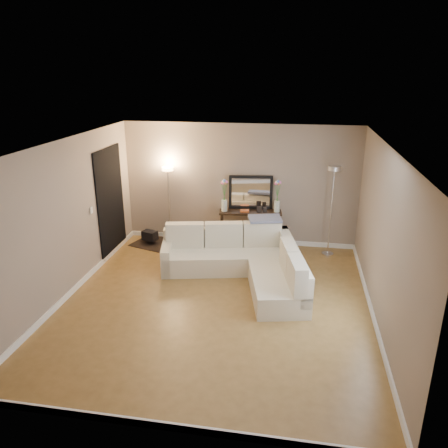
% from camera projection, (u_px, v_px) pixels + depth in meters
% --- Properties ---
extents(floor, '(5.00, 5.50, 0.01)m').
position_uv_depth(floor, '(216.00, 303.00, 7.21)').
color(floor, olive).
rests_on(floor, ground).
extents(ceiling, '(5.00, 5.50, 0.01)m').
position_uv_depth(ceiling, '(215.00, 145.00, 6.33)').
color(ceiling, white).
rests_on(ceiling, ground).
extents(wall_back, '(5.00, 0.02, 2.60)m').
position_uv_depth(wall_back, '(239.00, 185.00, 9.33)').
color(wall_back, gray).
rests_on(wall_back, ground).
extents(wall_front, '(5.00, 0.02, 2.60)m').
position_uv_depth(wall_front, '(162.00, 326.00, 4.21)').
color(wall_front, gray).
rests_on(wall_front, ground).
extents(wall_left, '(0.02, 5.50, 2.60)m').
position_uv_depth(wall_left, '(66.00, 220.00, 7.17)').
color(wall_left, gray).
rests_on(wall_left, ground).
extents(wall_right, '(0.02, 5.50, 2.60)m').
position_uv_depth(wall_right, '(384.00, 239.00, 6.37)').
color(wall_right, gray).
rests_on(wall_right, ground).
extents(baseboard_back, '(5.00, 0.03, 0.10)m').
position_uv_depth(baseboard_back, '(239.00, 240.00, 9.73)').
color(baseboard_back, white).
rests_on(baseboard_back, ground).
extents(baseboard_front, '(5.00, 0.03, 0.10)m').
position_uv_depth(baseboard_front, '(168.00, 426.00, 4.65)').
color(baseboard_front, white).
rests_on(baseboard_front, ground).
extents(baseboard_left, '(0.03, 5.50, 0.10)m').
position_uv_depth(baseboard_left, '(76.00, 288.00, 7.59)').
color(baseboard_left, white).
rests_on(baseboard_left, ground).
extents(baseboard_right, '(0.03, 5.50, 0.10)m').
position_uv_depth(baseboard_right, '(372.00, 313.00, 6.80)').
color(baseboard_right, white).
rests_on(baseboard_right, ground).
extents(doorway, '(0.02, 1.20, 2.20)m').
position_uv_depth(doorway, '(111.00, 202.00, 8.81)').
color(doorway, black).
rests_on(doorway, ground).
extents(switch_plate, '(0.02, 0.08, 0.12)m').
position_uv_depth(switch_plate, '(91.00, 210.00, 7.99)').
color(switch_plate, white).
rests_on(switch_plate, ground).
extents(sectional_sofa, '(2.88, 2.46, 0.86)m').
position_uv_depth(sectional_sofa, '(245.00, 261.00, 8.02)').
color(sectional_sofa, beige).
rests_on(sectional_sofa, floor).
extents(throw_blanket, '(0.69, 0.51, 0.08)m').
position_uv_depth(throw_blanket, '(265.00, 219.00, 8.41)').
color(throw_blanket, slate).
rests_on(throw_blanket, sectional_sofa).
extents(console_table, '(1.34, 0.51, 0.80)m').
position_uv_depth(console_table, '(246.00, 227.00, 9.34)').
color(console_table, black).
rests_on(console_table, floor).
extents(leaning_mirror, '(0.92, 0.15, 0.72)m').
position_uv_depth(leaning_mirror, '(251.00, 192.00, 9.25)').
color(leaning_mirror, black).
rests_on(leaning_mirror, console_table).
extents(table_decor, '(0.56, 0.14, 0.13)m').
position_uv_depth(table_decor, '(250.00, 210.00, 9.17)').
color(table_decor, '#CB5623').
rests_on(table_decor, console_table).
extents(flower_vase_left, '(0.16, 0.13, 0.69)m').
position_uv_depth(flower_vase_left, '(224.00, 198.00, 9.14)').
color(flower_vase_left, silver).
rests_on(flower_vase_left, console_table).
extents(flower_vase_right, '(0.16, 0.13, 0.69)m').
position_uv_depth(flower_vase_right, '(277.00, 198.00, 9.09)').
color(flower_vase_right, silver).
rests_on(flower_vase_right, console_table).
extents(floor_lamp_lit, '(0.30, 0.30, 1.67)m').
position_uv_depth(floor_lamp_lit, '(169.00, 189.00, 9.45)').
color(floor_lamp_lit, silver).
rests_on(floor_lamp_lit, floor).
extents(floor_lamp_unlit, '(0.29, 0.29, 1.86)m').
position_uv_depth(floor_lamp_unlit, '(333.00, 193.00, 8.64)').
color(floor_lamp_unlit, silver).
rests_on(floor_lamp_unlit, floor).
extents(charcoal_rug, '(1.29, 1.11, 0.01)m').
position_uv_depth(charcoal_rug, '(159.00, 244.00, 9.62)').
color(charcoal_rug, black).
rests_on(charcoal_rug, floor).
extents(black_bag, '(0.36, 0.30, 0.20)m').
position_uv_depth(black_bag, '(150.00, 235.00, 9.57)').
color(black_bag, black).
rests_on(black_bag, charcoal_rug).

